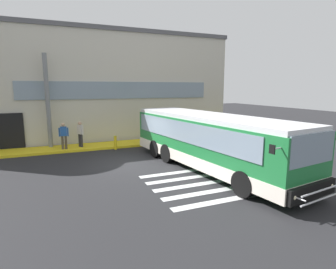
{
  "coord_description": "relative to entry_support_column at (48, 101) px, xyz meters",
  "views": [
    {
      "loc": [
        -3.56,
        -13.72,
        4.0
      ],
      "look_at": [
        2.02,
        -0.41,
        1.5
      ],
      "focal_mm": 29.13,
      "sensor_mm": 36.0,
      "label": 1
    }
  ],
  "objects": [
    {
      "name": "ground_plane",
      "position": [
        3.9,
        -5.4,
        -3.14
      ],
      "size": [
        80.0,
        90.0,
        0.02
      ],
      "primitive_type": "cube",
      "color": "#232326",
      "rests_on": "ground"
    },
    {
      "name": "boarding_curb",
      "position": [
        3.9,
        -0.6,
        -3.06
      ],
      "size": [
        23.65,
        2.0,
        0.15
      ],
      "primitive_type": "cube",
      "color": "yellow",
      "rests_on": "ground"
    },
    {
      "name": "passenger_near_column",
      "position": [
        0.8,
        -1.07,
        -2.05
      ],
      "size": [
        0.59,
        0.25,
        1.68
      ],
      "color": "#4C4233",
      "rests_on": "boarding_curb"
    },
    {
      "name": "safety_bollard_yellow",
      "position": [
        3.88,
        -1.8,
        -2.68
      ],
      "size": [
        0.18,
        0.18,
        0.9
      ],
      "primitive_type": "cylinder",
      "color": "yellow",
      "rests_on": "ground"
    },
    {
      "name": "passenger_by_doorway",
      "position": [
        1.82,
        -0.78,
        -2.05
      ],
      "size": [
        0.4,
        0.5,
        1.68
      ],
      "color": "#2D2D33",
      "rests_on": "boarding_curb"
    },
    {
      "name": "entry_support_column",
      "position": [
        0.0,
        0.0,
        0.0
      ],
      "size": [
        0.28,
        0.28,
        5.97
      ],
      "primitive_type": "cylinder",
      "color": "slate",
      "rests_on": "boarding_curb"
    },
    {
      "name": "bay_paint_stripes",
      "position": [
        5.9,
        -9.6,
        -3.13
      ],
      "size": [
        4.4,
        3.96,
        0.01
      ],
      "color": "silver",
      "rests_on": "ground"
    },
    {
      "name": "bus_main_foreground",
      "position": [
        7.26,
        -7.84,
        -1.8
      ],
      "size": [
        4.02,
        11.25,
        2.7
      ],
      "color": "#1E7238",
      "rests_on": "ground"
    },
    {
      "name": "terminal_building",
      "position": [
        3.21,
        6.19,
        0.96
      ],
      "size": [
        21.45,
        13.8,
        8.2
      ],
      "color": "beige",
      "rests_on": "ground"
    }
  ]
}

